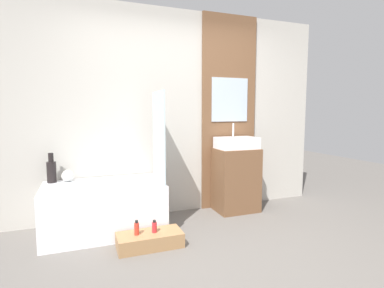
{
  "coord_description": "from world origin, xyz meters",
  "views": [
    {
      "loc": [
        -1.13,
        -2.14,
        1.32
      ],
      "look_at": [
        -0.07,
        0.7,
        0.99
      ],
      "focal_mm": 28.0,
      "sensor_mm": 36.0,
      "label": 1
    }
  ],
  "objects_px": {
    "wooden_step_bench": "(150,240)",
    "bottle_soap_secondary": "(154,227)",
    "vase_tall_dark": "(51,171)",
    "vase_round_light": "(68,176)",
    "bottle_soap_primary": "(137,228)",
    "bathtub": "(104,208)",
    "sink": "(237,143)"
  },
  "relations": [
    {
      "from": "wooden_step_bench",
      "to": "bottle_soap_secondary",
      "type": "xyz_separation_m",
      "value": [
        0.05,
        0.0,
        0.13
      ]
    },
    {
      "from": "wooden_step_bench",
      "to": "vase_tall_dark",
      "type": "relative_size",
      "value": 1.92
    },
    {
      "from": "vase_round_light",
      "to": "bottle_soap_primary",
      "type": "bearing_deg",
      "value": -51.56
    },
    {
      "from": "wooden_step_bench",
      "to": "bottle_soap_primary",
      "type": "relative_size",
      "value": 4.41
    },
    {
      "from": "bottle_soap_primary",
      "to": "bottle_soap_secondary",
      "type": "relative_size",
      "value": 1.16
    },
    {
      "from": "vase_tall_dark",
      "to": "bottle_soap_secondary",
      "type": "relative_size",
      "value": 2.68
    },
    {
      "from": "bathtub",
      "to": "vase_tall_dark",
      "type": "xyz_separation_m",
      "value": [
        -0.53,
        0.26,
        0.4
      ]
    },
    {
      "from": "bottle_soap_secondary",
      "to": "vase_round_light",
      "type": "bearing_deg",
      "value": 135.43
    },
    {
      "from": "bottle_soap_secondary",
      "to": "vase_tall_dark",
      "type": "bearing_deg",
      "value": 140.14
    },
    {
      "from": "wooden_step_bench",
      "to": "bathtub",
      "type": "bearing_deg",
      "value": 125.48
    },
    {
      "from": "bottle_soap_primary",
      "to": "bathtub",
      "type": "bearing_deg",
      "value": 115.53
    },
    {
      "from": "wooden_step_bench",
      "to": "vase_round_light",
      "type": "height_order",
      "value": "vase_round_light"
    },
    {
      "from": "bathtub",
      "to": "bottle_soap_primary",
      "type": "distance_m",
      "value": 0.6
    },
    {
      "from": "wooden_step_bench",
      "to": "sink",
      "type": "height_order",
      "value": "sink"
    },
    {
      "from": "vase_tall_dark",
      "to": "bottle_soap_secondary",
      "type": "distance_m",
      "value": 1.34
    },
    {
      "from": "vase_tall_dark",
      "to": "vase_round_light",
      "type": "xyz_separation_m",
      "value": [
        0.16,
        -0.02,
        -0.07
      ]
    },
    {
      "from": "vase_tall_dark",
      "to": "bottle_soap_primary",
      "type": "distance_m",
      "value": 1.22
    },
    {
      "from": "bottle_soap_primary",
      "to": "wooden_step_bench",
      "type": "bearing_deg",
      "value": 0.0
    },
    {
      "from": "wooden_step_bench",
      "to": "vase_round_light",
      "type": "distance_m",
      "value": 1.21
    },
    {
      "from": "vase_round_light",
      "to": "bottle_soap_primary",
      "type": "xyz_separation_m",
      "value": [
        0.62,
        -0.78,
        -0.4
      ]
    },
    {
      "from": "bathtub",
      "to": "vase_round_light",
      "type": "distance_m",
      "value": 0.55
    },
    {
      "from": "sink",
      "to": "bottle_soap_secondary",
      "type": "xyz_separation_m",
      "value": [
        -1.27,
        -0.67,
        -0.71
      ]
    },
    {
      "from": "bathtub",
      "to": "vase_tall_dark",
      "type": "height_order",
      "value": "vase_tall_dark"
    },
    {
      "from": "vase_round_light",
      "to": "bottle_soap_primary",
      "type": "distance_m",
      "value": 1.08
    },
    {
      "from": "bathtub",
      "to": "wooden_step_bench",
      "type": "distance_m",
      "value": 0.69
    },
    {
      "from": "bathtub",
      "to": "wooden_step_bench",
      "type": "bearing_deg",
      "value": -54.52
    },
    {
      "from": "bathtub",
      "to": "bottle_soap_primary",
      "type": "relative_size",
      "value": 8.79
    },
    {
      "from": "bathtub",
      "to": "vase_round_light",
      "type": "height_order",
      "value": "vase_round_light"
    },
    {
      "from": "vase_tall_dark",
      "to": "bottle_soap_primary",
      "type": "height_order",
      "value": "vase_tall_dark"
    },
    {
      "from": "sink",
      "to": "bottle_soap_primary",
      "type": "height_order",
      "value": "sink"
    },
    {
      "from": "sink",
      "to": "vase_tall_dark",
      "type": "xyz_separation_m",
      "value": [
        -2.23,
        0.13,
        -0.24
      ]
    },
    {
      "from": "vase_round_light",
      "to": "bottle_soap_primary",
      "type": "relative_size",
      "value": 0.92
    }
  ]
}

